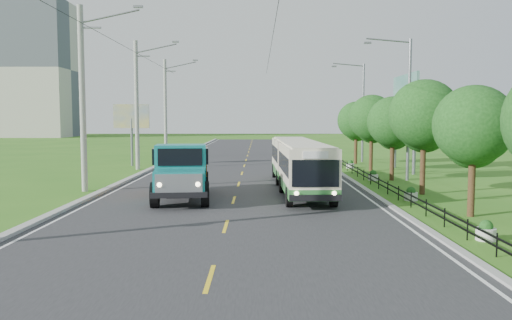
{
  "coord_description": "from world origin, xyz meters",
  "views": [
    {
      "loc": [
        1.2,
        -17.99,
        3.92
      ],
      "look_at": [
        1.08,
        6.84,
        1.9
      ],
      "focal_mm": 35.0,
      "sensor_mm": 36.0,
      "label": 1
    }
  ],
  "objects_px": {
    "pole_far": "(166,108)",
    "tree_second": "(473,129)",
    "streetlight_mid": "(406,104)",
    "planter_front": "(486,232)",
    "pole_near": "(83,98)",
    "billboard_left": "(131,120)",
    "planter_mid": "(373,176)",
    "tree_fourth": "(393,125)",
    "planter_near": "(411,195)",
    "tree_third": "(424,118)",
    "streetlight_far": "(361,109)",
    "bus": "(298,161)",
    "billboard_right": "(405,101)",
    "planter_far": "(350,165)",
    "tree_back": "(357,123)",
    "dump_truck": "(182,168)",
    "tree_fifth": "(372,120)",
    "pole_mid": "(137,104)"
  },
  "relations": [
    {
      "from": "tree_fifth",
      "to": "billboard_left",
      "type": "height_order",
      "value": "tree_fifth"
    },
    {
      "from": "pole_near",
      "to": "tree_second",
      "type": "relative_size",
      "value": 1.89
    },
    {
      "from": "tree_fourth",
      "to": "planter_near",
      "type": "bearing_deg",
      "value": -98.77
    },
    {
      "from": "tree_back",
      "to": "planter_mid",
      "type": "relative_size",
      "value": 8.21
    },
    {
      "from": "tree_fifth",
      "to": "tree_third",
      "type": "bearing_deg",
      "value": -90.0
    },
    {
      "from": "streetlight_mid",
      "to": "bus",
      "type": "height_order",
      "value": "streetlight_mid"
    },
    {
      "from": "tree_back",
      "to": "streetlight_far",
      "type": "xyz_separation_m",
      "value": [
        0.79,
        1.86,
        1.25
      ]
    },
    {
      "from": "streetlight_mid",
      "to": "bus",
      "type": "xyz_separation_m",
      "value": [
        -7.21,
        -4.26,
        -3.3
      ]
    },
    {
      "from": "bus",
      "to": "dump_truck",
      "type": "xyz_separation_m",
      "value": [
        -5.98,
        -3.46,
        -0.05
      ]
    },
    {
      "from": "dump_truck",
      "to": "pole_near",
      "type": "bearing_deg",
      "value": 148.21
    },
    {
      "from": "pole_near",
      "to": "pole_mid",
      "type": "relative_size",
      "value": 1.0
    },
    {
      "from": "tree_third",
      "to": "planter_near",
      "type": "xyz_separation_m",
      "value": [
        -1.26,
        -2.14,
        -3.7
      ]
    },
    {
      "from": "billboard_left",
      "to": "bus",
      "type": "distance_m",
      "value": 19.39
    },
    {
      "from": "planter_front",
      "to": "streetlight_far",
      "type": "bearing_deg",
      "value": 86.11
    },
    {
      "from": "tree_fourth",
      "to": "streetlight_far",
      "type": "height_order",
      "value": "streetlight_far"
    },
    {
      "from": "pole_far",
      "to": "tree_second",
      "type": "xyz_separation_m",
      "value": [
        18.12,
        -30.86,
        -1.57
      ]
    },
    {
      "from": "tree_third",
      "to": "planter_mid",
      "type": "relative_size",
      "value": 8.96
    },
    {
      "from": "tree_second",
      "to": "streetlight_mid",
      "type": "relative_size",
      "value": 0.58
    },
    {
      "from": "pole_far",
      "to": "tree_fifth",
      "type": "height_order",
      "value": "pole_far"
    },
    {
      "from": "tree_fifth",
      "to": "planter_far",
      "type": "xyz_separation_m",
      "value": [
        -1.26,
        1.86,
        -3.57
      ]
    },
    {
      "from": "planter_near",
      "to": "planter_mid",
      "type": "relative_size",
      "value": 1.0
    },
    {
      "from": "planter_near",
      "to": "dump_truck",
      "type": "relative_size",
      "value": 0.1
    },
    {
      "from": "tree_second",
      "to": "tree_back",
      "type": "distance_m",
      "value": 24.0
    },
    {
      "from": "streetlight_mid",
      "to": "dump_truck",
      "type": "relative_size",
      "value": 1.34
    },
    {
      "from": "tree_third",
      "to": "pole_near",
      "type": "bearing_deg",
      "value": 177.29
    },
    {
      "from": "billboard_left",
      "to": "planter_mid",
      "type": "bearing_deg",
      "value": -28.92
    },
    {
      "from": "streetlight_mid",
      "to": "planter_front",
      "type": "xyz_separation_m",
      "value": [
        -2.04,
        -16.0,
        -4.62
      ]
    },
    {
      "from": "streetlight_far",
      "to": "planter_mid",
      "type": "distance_m",
      "value": 14.88
    },
    {
      "from": "billboard_left",
      "to": "billboard_right",
      "type": "xyz_separation_m",
      "value": [
        21.8,
        -4.0,
        1.48
      ]
    },
    {
      "from": "pole_mid",
      "to": "planter_near",
      "type": "distance_m",
      "value": 23.08
    },
    {
      "from": "tree_back",
      "to": "pole_far",
      "type": "bearing_deg",
      "value": 159.26
    },
    {
      "from": "streetlight_mid",
      "to": "pole_mid",
      "type": "bearing_deg",
      "value": 159.68
    },
    {
      "from": "pole_near",
      "to": "tree_fourth",
      "type": "bearing_deg",
      "value": 15.84
    },
    {
      "from": "planter_mid",
      "to": "planter_far",
      "type": "height_order",
      "value": "same"
    },
    {
      "from": "tree_third",
      "to": "billboard_right",
      "type": "relative_size",
      "value": 0.82
    },
    {
      "from": "pole_near",
      "to": "billboard_right",
      "type": "distance_m",
      "value": 23.32
    },
    {
      "from": "billboard_left",
      "to": "billboard_right",
      "type": "distance_m",
      "value": 22.21
    },
    {
      "from": "tree_fifth",
      "to": "tree_back",
      "type": "relative_size",
      "value": 1.05
    },
    {
      "from": "tree_fourth",
      "to": "planter_near",
      "type": "xyz_separation_m",
      "value": [
        -1.26,
        -8.14,
        -3.3
      ]
    },
    {
      "from": "tree_back",
      "to": "streetlight_far",
      "type": "bearing_deg",
      "value": 67.08
    },
    {
      "from": "billboard_right",
      "to": "dump_truck",
      "type": "height_order",
      "value": "billboard_right"
    },
    {
      "from": "tree_third",
      "to": "tree_fifth",
      "type": "distance_m",
      "value": 12.0
    },
    {
      "from": "tree_fourth",
      "to": "billboard_left",
      "type": "xyz_separation_m",
      "value": [
        -19.36,
        9.86,
        0.28
      ]
    },
    {
      "from": "pole_near",
      "to": "bus",
      "type": "height_order",
      "value": "pole_near"
    },
    {
      "from": "planter_front",
      "to": "billboard_right",
      "type": "xyz_separation_m",
      "value": [
        3.7,
        22.0,
        5.06
      ]
    },
    {
      "from": "tree_back",
      "to": "billboard_left",
      "type": "height_order",
      "value": "tree_back"
    },
    {
      "from": "planter_far",
      "to": "tree_fourth",
      "type": "bearing_deg",
      "value": -80.92
    },
    {
      "from": "tree_fifth",
      "to": "tree_back",
      "type": "bearing_deg",
      "value": 90.0
    },
    {
      "from": "pole_mid",
      "to": "streetlight_far",
      "type": "height_order",
      "value": "pole_mid"
    },
    {
      "from": "pole_mid",
      "to": "billboard_right",
      "type": "distance_m",
      "value": 20.59
    }
  ]
}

